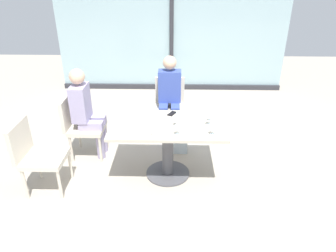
{
  "coord_description": "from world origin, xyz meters",
  "views": [
    {
      "loc": [
        0.08,
        -3.33,
        2.42
      ],
      "look_at": [
        0.0,
        0.1,
        0.65
      ],
      "focal_mm": 33.36,
      "sensor_mm": 36.0,
      "label": 1
    }
  ],
  "objects_px": {
    "dining_table_main": "(168,138)",
    "handbag_0": "(177,143)",
    "wine_glass_0": "(178,124)",
    "person_far_left": "(86,109)",
    "wine_glass_4": "(211,111)",
    "cell_phone_on_table": "(172,114)",
    "chair_near_window": "(170,103)",
    "chair_side_end": "(36,153)",
    "wine_glass_1": "(210,115)",
    "person_near_window": "(170,94)",
    "wine_glass_2": "(213,124)",
    "chair_far_left": "(80,123)",
    "wine_glass_3": "(177,116)",
    "coffee_cup": "(155,132)"
  },
  "relations": [
    {
      "from": "wine_glass_2",
      "to": "handbag_0",
      "type": "xyz_separation_m",
      "value": [
        -0.39,
        0.82,
        -0.72
      ]
    },
    {
      "from": "person_far_left",
      "to": "wine_glass_1",
      "type": "height_order",
      "value": "person_far_left"
    },
    {
      "from": "chair_far_left",
      "to": "coffee_cup",
      "type": "height_order",
      "value": "chair_far_left"
    },
    {
      "from": "chair_side_end",
      "to": "person_far_left",
      "type": "bearing_deg",
      "value": 62.04
    },
    {
      "from": "dining_table_main",
      "to": "cell_phone_on_table",
      "type": "bearing_deg",
      "value": 80.89
    },
    {
      "from": "wine_glass_2",
      "to": "wine_glass_0",
      "type": "bearing_deg",
      "value": -178.85
    },
    {
      "from": "wine_glass_0",
      "to": "person_far_left",
      "type": "bearing_deg",
      "value": 149.26
    },
    {
      "from": "coffee_cup",
      "to": "wine_glass_2",
      "type": "bearing_deg",
      "value": 3.12
    },
    {
      "from": "wine_glass_0",
      "to": "coffee_cup",
      "type": "distance_m",
      "value": 0.27
    },
    {
      "from": "chair_near_window",
      "to": "chair_side_end",
      "type": "bearing_deg",
      "value": -135.69
    },
    {
      "from": "wine_glass_0",
      "to": "wine_glass_3",
      "type": "distance_m",
      "value": 0.22
    },
    {
      "from": "dining_table_main",
      "to": "wine_glass_0",
      "type": "xyz_separation_m",
      "value": [
        0.11,
        -0.27,
        0.32
      ]
    },
    {
      "from": "chair_side_end",
      "to": "wine_glass_2",
      "type": "bearing_deg",
      "value": 1.37
    },
    {
      "from": "wine_glass_1",
      "to": "wine_glass_2",
      "type": "xyz_separation_m",
      "value": [
        0.01,
        -0.25,
        0.0
      ]
    },
    {
      "from": "chair_side_end",
      "to": "wine_glass_3",
      "type": "height_order",
      "value": "wine_glass_3"
    },
    {
      "from": "wine_glass_2",
      "to": "wine_glass_4",
      "type": "height_order",
      "value": "same"
    },
    {
      "from": "wine_glass_1",
      "to": "cell_phone_on_table",
      "type": "distance_m",
      "value": 0.55
    },
    {
      "from": "person_near_window",
      "to": "person_far_left",
      "type": "distance_m",
      "value": 1.27
    },
    {
      "from": "person_far_left",
      "to": "handbag_0",
      "type": "distance_m",
      "value": 1.35
    },
    {
      "from": "person_far_left",
      "to": "wine_glass_4",
      "type": "relative_size",
      "value": 6.81
    },
    {
      "from": "wine_glass_3",
      "to": "cell_phone_on_table",
      "type": "bearing_deg",
      "value": 99.84
    },
    {
      "from": "dining_table_main",
      "to": "chair_near_window",
      "type": "bearing_deg",
      "value": 90.0
    },
    {
      "from": "wine_glass_3",
      "to": "cell_phone_on_table",
      "type": "xyz_separation_m",
      "value": [
        -0.06,
        0.33,
        -0.13
      ]
    },
    {
      "from": "wine_glass_2",
      "to": "coffee_cup",
      "type": "relative_size",
      "value": 2.06
    },
    {
      "from": "wine_glass_4",
      "to": "cell_phone_on_table",
      "type": "relative_size",
      "value": 1.28
    },
    {
      "from": "chair_far_left",
      "to": "person_far_left",
      "type": "relative_size",
      "value": 0.69
    },
    {
      "from": "wine_glass_4",
      "to": "coffee_cup",
      "type": "bearing_deg",
      "value": -149.34
    },
    {
      "from": "chair_near_window",
      "to": "wine_glass_4",
      "type": "bearing_deg",
      "value": -64.43
    },
    {
      "from": "wine_glass_0",
      "to": "cell_phone_on_table",
      "type": "height_order",
      "value": "wine_glass_0"
    },
    {
      "from": "wine_glass_3",
      "to": "cell_phone_on_table",
      "type": "height_order",
      "value": "wine_glass_3"
    },
    {
      "from": "chair_far_left",
      "to": "handbag_0",
      "type": "distance_m",
      "value": 1.39
    },
    {
      "from": "wine_glass_1",
      "to": "chair_side_end",
      "type": "bearing_deg",
      "value": -171.6
    },
    {
      "from": "chair_far_left",
      "to": "cell_phone_on_table",
      "type": "distance_m",
      "value": 1.3
    },
    {
      "from": "person_near_window",
      "to": "wine_glass_1",
      "type": "distance_m",
      "value": 1.19
    },
    {
      "from": "chair_near_window",
      "to": "coffee_cup",
      "type": "distance_m",
      "value": 1.5
    },
    {
      "from": "coffee_cup",
      "to": "handbag_0",
      "type": "bearing_deg",
      "value": 73.44
    },
    {
      "from": "wine_glass_0",
      "to": "wine_glass_1",
      "type": "distance_m",
      "value": 0.46
    },
    {
      "from": "chair_side_end",
      "to": "coffee_cup",
      "type": "xyz_separation_m",
      "value": [
        1.38,
        0.01,
        0.28
      ]
    },
    {
      "from": "wine_glass_0",
      "to": "dining_table_main",
      "type": "bearing_deg",
      "value": 113.09
    },
    {
      "from": "person_near_window",
      "to": "cell_phone_on_table",
      "type": "relative_size",
      "value": 8.75
    },
    {
      "from": "wine_glass_2",
      "to": "handbag_0",
      "type": "height_order",
      "value": "wine_glass_2"
    },
    {
      "from": "person_far_left",
      "to": "wine_glass_2",
      "type": "height_order",
      "value": "person_far_left"
    },
    {
      "from": "chair_near_window",
      "to": "chair_side_end",
      "type": "height_order",
      "value": "same"
    },
    {
      "from": "wine_glass_4",
      "to": "handbag_0",
      "type": "xyz_separation_m",
      "value": [
        -0.4,
        0.47,
        -0.72
      ]
    },
    {
      "from": "wine_glass_0",
      "to": "cell_phone_on_table",
      "type": "relative_size",
      "value": 1.28
    },
    {
      "from": "dining_table_main",
      "to": "handbag_0",
      "type": "height_order",
      "value": "dining_table_main"
    },
    {
      "from": "chair_far_left",
      "to": "wine_glass_2",
      "type": "relative_size",
      "value": 4.7
    },
    {
      "from": "person_far_left",
      "to": "handbag_0",
      "type": "xyz_separation_m",
      "value": [
        1.23,
        0.1,
        -0.56
      ]
    },
    {
      "from": "wine_glass_0",
      "to": "wine_glass_4",
      "type": "height_order",
      "value": "same"
    },
    {
      "from": "dining_table_main",
      "to": "person_far_left",
      "type": "relative_size",
      "value": 1.09
    }
  ]
}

